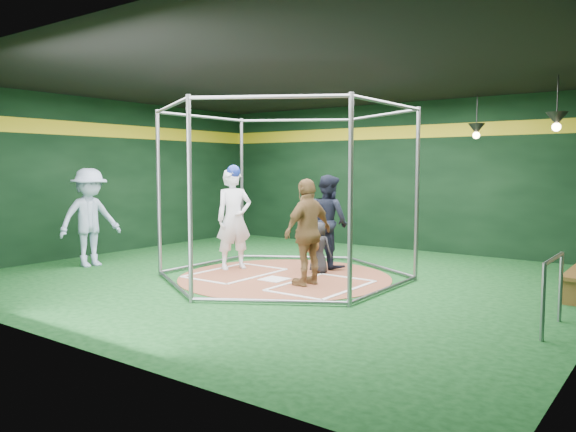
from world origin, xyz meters
The scene contains 14 objects.
room_shell centered at (0.00, 0.01, 1.75)m, with size 10.10×9.10×3.53m.
clay_disc centered at (0.00, 0.00, 0.01)m, with size 3.80×3.80×0.01m, color #965236.
home_plate centered at (0.00, -0.30, 0.02)m, with size 0.43×0.43×0.01m, color white.
batter_box_left centered at (-0.95, -0.25, 0.02)m, with size 1.17×1.77×0.01m.
batter_box_right centered at (0.95, -0.25, 0.02)m, with size 1.17×1.77×0.01m.
batting_cage centered at (0.00, 0.00, 1.50)m, with size 4.05×4.67×3.00m.
pendant_lamp_near centered at (2.20, 3.60, 2.74)m, with size 0.34×0.34×0.90m.
pendant_lamp_far centered at (4.00, 2.00, 2.74)m, with size 0.34×0.34×0.90m.
batter_figure centered at (-1.28, 0.08, 1.00)m, with size 0.74×0.84×2.00m.
visitor_leopard centered at (0.72, -0.32, 0.90)m, with size 1.04×0.43×1.77m, color #A37A45.
catcher_figure centered at (0.28, 0.66, 0.50)m, with size 0.51×0.58×0.95m.
umpire centered at (0.10, 1.30, 0.92)m, with size 0.88×0.69×1.81m, color black.
bystander_blue centered at (-3.81, -1.35, 0.97)m, with size 1.26×0.72×1.95m, color #A1B7D6.
steel_railing centered at (4.55, -0.73, 0.60)m, with size 0.05×1.05×0.91m.
Camera 1 is at (5.89, -7.97, 1.97)m, focal length 35.00 mm.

